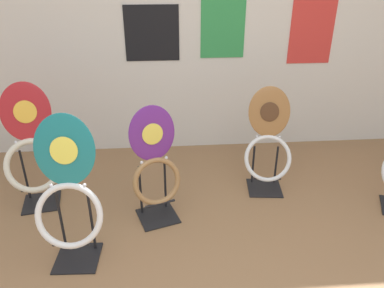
# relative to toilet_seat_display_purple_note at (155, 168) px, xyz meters

# --- Properties ---
(wall_back) EXTENTS (8.00, 0.07, 2.60)m
(wall_back) POSITION_rel_toilet_seat_display_purple_note_xyz_m (0.35, 1.20, 0.87)
(wall_back) COLOR silver
(wall_back) RESTS_ON ground_plane
(toilet_seat_display_purple_note) EXTENTS (0.38, 0.35, 0.89)m
(toilet_seat_display_purple_note) POSITION_rel_toilet_seat_display_purple_note_xyz_m (0.00, 0.00, 0.00)
(toilet_seat_display_purple_note) COLOR black
(toilet_seat_display_purple_note) RESTS_ON ground_plane
(toilet_seat_display_woodgrain) EXTENTS (0.40, 0.36, 0.86)m
(toilet_seat_display_woodgrain) POSITION_rel_toilet_seat_display_purple_note_xyz_m (0.92, 0.35, -0.00)
(toilet_seat_display_woodgrain) COLOR black
(toilet_seat_display_woodgrain) RESTS_ON ground_plane
(toilet_seat_display_teal_sax) EXTENTS (0.42, 0.31, 0.98)m
(toilet_seat_display_teal_sax) POSITION_rel_toilet_seat_display_purple_note_xyz_m (-0.52, -0.39, 0.04)
(toilet_seat_display_teal_sax) COLOR black
(toilet_seat_display_teal_sax) RESTS_ON ground_plane
(toilet_seat_display_crimson_swirl) EXTENTS (0.45, 0.37, 0.97)m
(toilet_seat_display_crimson_swirl) POSITION_rel_toilet_seat_display_purple_note_xyz_m (-0.94, 0.27, 0.02)
(toilet_seat_display_crimson_swirl) COLOR black
(toilet_seat_display_crimson_swirl) RESTS_ON ground_plane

